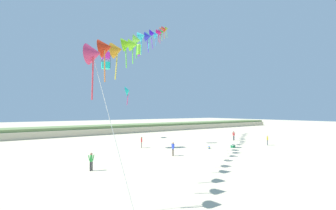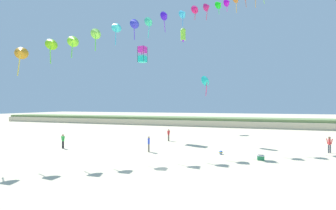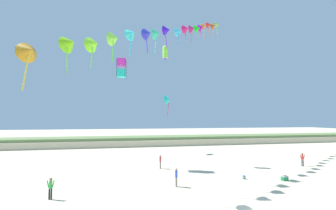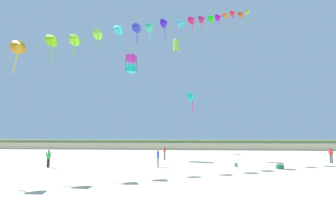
{
  "view_description": "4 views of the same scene",
  "coord_description": "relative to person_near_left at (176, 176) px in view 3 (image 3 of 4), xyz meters",
  "views": [
    {
      "loc": [
        -19.64,
        -14.57,
        5.13
      ],
      "look_at": [
        -0.31,
        12.45,
        6.14
      ],
      "focal_mm": 24.0,
      "sensor_mm": 36.0,
      "label": 1
    },
    {
      "loc": [
        4.91,
        -14.74,
        4.77
      ],
      "look_at": [
        -3.9,
        12.94,
        4.79
      ],
      "focal_mm": 24.0,
      "sensor_mm": 36.0,
      "label": 2
    },
    {
      "loc": [
        -8.63,
        -12.8,
        5.88
      ],
      "look_at": [
        -3.52,
        11.79,
        7.42
      ],
      "focal_mm": 24.0,
      "sensor_mm": 36.0,
      "label": 3
    },
    {
      "loc": [
        -0.78,
        -17.43,
        2.88
      ],
      "look_at": [
        -3.3,
        9.97,
        6.05
      ],
      "focal_mm": 28.0,
      "sensor_mm": 36.0,
      "label": 4
    }
  ],
  "objects": [
    {
      "name": "dune_ridge",
      "position": [
        3.89,
        31.63,
        0.02
      ],
      "size": [
        120.0,
        8.04,
        1.9
      ],
      "color": "beige",
      "rests_on": "ground"
    },
    {
      "name": "person_near_left",
      "position": [
        0.0,
        0.0,
        0.0
      ],
      "size": [
        0.22,
        0.56,
        1.6
      ],
      "color": "#726656",
      "rests_on": "ground"
    },
    {
      "name": "person_near_right",
      "position": [
        -9.75,
        -1.13,
        -0.02
      ],
      "size": [
        0.55,
        0.21,
        1.56
      ],
      "color": "black",
      "rests_on": "ground"
    },
    {
      "name": "person_mid_center",
      "position": [
        -0.16,
        7.25,
        -0.01
      ],
      "size": [
        0.3,
        0.53,
        1.58
      ],
      "color": "#726656",
      "rests_on": "ground"
    },
    {
      "name": "person_far_right",
      "position": [
        17.37,
        4.97,
        0.02
      ],
      "size": [
        0.54,
        0.35,
        1.64
      ],
      "color": "#474C56",
      "rests_on": "ground"
    },
    {
      "name": "kite_banner_string",
      "position": [
        0.29,
        5.07,
        14.85
      ],
      "size": [
        26.22,
        30.74,
        24.29
      ],
      "color": "#C5335F"
    },
    {
      "name": "large_kite_low_lead",
      "position": [
        3.21,
        19.0,
        8.27
      ],
      "size": [
        2.02,
        2.19,
        3.8
      ],
      "color": "#25E0C9"
    },
    {
      "name": "large_kite_mid_trail",
      "position": [
        1.04,
        10.4,
        14.05
      ],
      "size": [
        1.05,
        1.06,
        2.08
      ],
      "color": "#8BEA3A"
    },
    {
      "name": "large_kite_high_solo",
      "position": [
        -4.8,
        9.14,
        11.32
      ],
      "size": [
        1.23,
        1.23,
        2.31
      ],
      "color": "#1ED5BC"
    },
    {
      "name": "beach_cooler",
      "position": [
        10.58,
        -0.2,
        -0.71
      ],
      "size": [
        0.58,
        0.41,
        0.46
      ],
      "color": "#23844C",
      "rests_on": "ground"
    },
    {
      "name": "beach_ball",
      "position": [
        7.09,
        1.11,
        -0.74
      ],
      "size": [
        0.36,
        0.36,
        0.36
      ],
      "color": "blue",
      "rests_on": "ground"
    }
  ]
}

